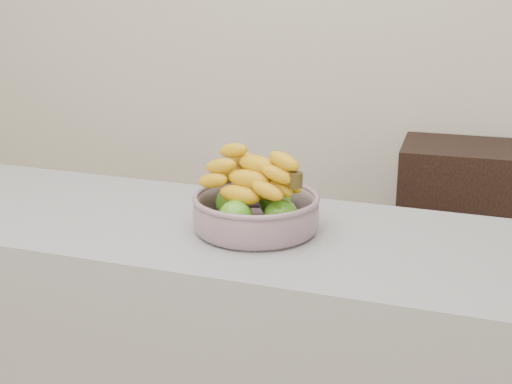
{
  "coord_description": "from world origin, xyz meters",
  "views": [
    {
      "loc": [
        0.79,
        -1.08,
        1.53
      ],
      "look_at": [
        0.24,
        0.49,
        1.0
      ],
      "focal_mm": 50.0,
      "sensor_mm": 36.0,
      "label": 1
    }
  ],
  "objects": [
    {
      "name": "fruit_bowl",
      "position": [
        0.24,
        0.49,
        0.96
      ],
      "size": [
        0.32,
        0.32,
        0.19
      ],
      "rotation": [
        0.0,
        0.0,
        -0.34
      ],
      "color": "#99A8B8",
      "rests_on": "counter"
    },
    {
      "name": "cabinet",
      "position": [
        0.66,
        1.78,
        0.42
      ],
      "size": [
        0.49,
        0.4,
        0.85
      ],
      "primitive_type": "cube",
      "rotation": [
        0.0,
        0.0,
        0.05
      ],
      "color": "black",
      "rests_on": "ground"
    },
    {
      "name": "counter",
      "position": [
        0.0,
        0.49,
        0.45
      ],
      "size": [
        2.0,
        0.6,
        0.9
      ],
      "primitive_type": "cube",
      "color": "gray",
      "rests_on": "ground"
    }
  ]
}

